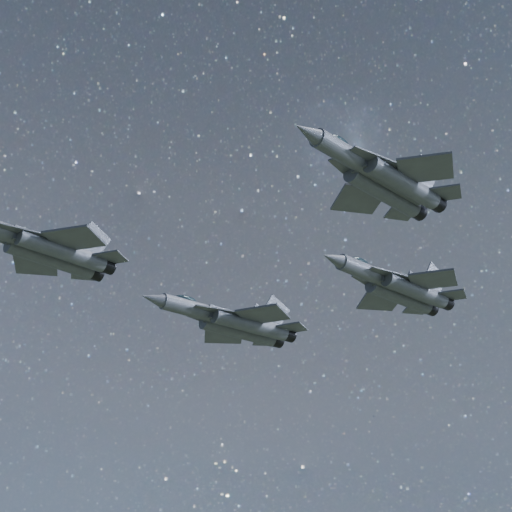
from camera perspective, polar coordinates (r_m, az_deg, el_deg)
name	(u,v)px	position (r m, az deg, el deg)	size (l,w,h in m)	color
jet_lead	(42,247)	(77.28, -14.05, 0.59)	(17.54, 11.71, 4.45)	#3A3D48
jet_left	(233,322)	(95.20, -1.57, -4.41)	(20.13, 13.72, 5.06)	#3A3D48
jet_right	(382,178)	(71.05, 8.41, 5.15)	(17.60, 11.63, 4.50)	#3A3D48
jet_slot	(398,287)	(86.71, 9.43, -2.04)	(18.08, 12.11, 4.57)	#3A3D48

